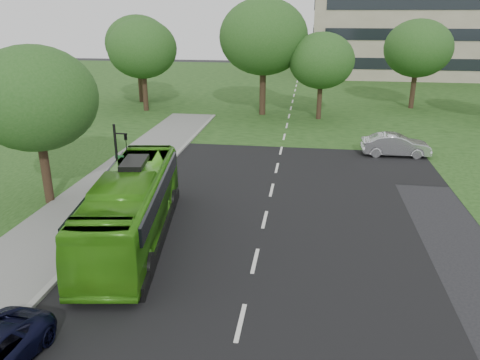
{
  "coord_description": "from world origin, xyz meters",
  "views": [
    {
      "loc": [
        1.82,
        -18.42,
        9.38
      ],
      "look_at": [
        -1.35,
        3.02,
        1.6
      ],
      "focal_mm": 35.0,
      "sensor_mm": 36.0,
      "label": 1
    }
  ],
  "objects": [
    {
      "name": "ground",
      "position": [
        0.0,
        0.0,
        0.0
      ],
      "size": [
        160.0,
        160.0,
        0.0
      ],
      "primitive_type": "plane",
      "color": "black",
      "rests_on": "ground"
    },
    {
      "name": "street_surfaces",
      "position": [
        -0.38,
        22.75,
        0.03
      ],
      "size": [
        120.0,
        120.0,
        0.15
      ],
      "color": "black",
      "rests_on": "ground"
    },
    {
      "name": "tree_park_a",
      "position": [
        -14.49,
        26.72,
        6.05
      ],
      "size": [
        6.71,
        6.71,
        8.91
      ],
      "color": "black",
      "rests_on": "ground"
    },
    {
      "name": "tree_park_b",
      "position": [
        -2.63,
        26.47,
        7.24
      ],
      "size": [
        8.19,
        8.19,
        10.74
      ],
      "color": "black",
      "rests_on": "ground"
    },
    {
      "name": "tree_park_c",
      "position": [
        2.76,
        25.22,
        5.29
      ],
      "size": [
        5.88,
        5.88,
        7.81
      ],
      "color": "black",
      "rests_on": "ground"
    },
    {
      "name": "tree_park_d",
      "position": [
        12.32,
        31.89,
        5.99
      ],
      "size": [
        6.69,
        6.69,
        8.85
      ],
      "color": "black",
      "rests_on": "ground"
    },
    {
      "name": "tree_park_f",
      "position": [
        -16.62,
        31.4,
        6.26
      ],
      "size": [
        6.9,
        6.9,
        9.21
      ],
      "color": "black",
      "rests_on": "ground"
    },
    {
      "name": "tree_side_near",
      "position": [
        -11.36,
        2.57,
        5.43
      ],
      "size": [
        6.02,
        6.02,
        8.0
      ],
      "color": "black",
      "rests_on": "ground"
    },
    {
      "name": "bus",
      "position": [
        -5.5,
        -0.77,
        1.52
      ],
      "size": [
        4.15,
        11.18,
        3.04
      ],
      "primitive_type": "imported",
      "rotation": [
        0.0,
        0.0,
        0.15
      ],
      "color": "#3F9617",
      "rests_on": "ground"
    },
    {
      "name": "sedan",
      "position": [
        7.89,
        14.01,
        0.76
      ],
      "size": [
        4.63,
        1.72,
        1.51
      ],
      "primitive_type": "imported",
      "rotation": [
        0.0,
        0.0,
        1.6
      ],
      "color": "silver",
      "rests_on": "ground"
    },
    {
      "name": "traffic_light",
      "position": [
        -7.06,
        2.0,
        2.61
      ],
      "size": [
        0.72,
        0.21,
        4.44
      ],
      "rotation": [
        0.0,
        0.0,
        0.32
      ],
      "color": "black",
      "rests_on": "ground"
    }
  ]
}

